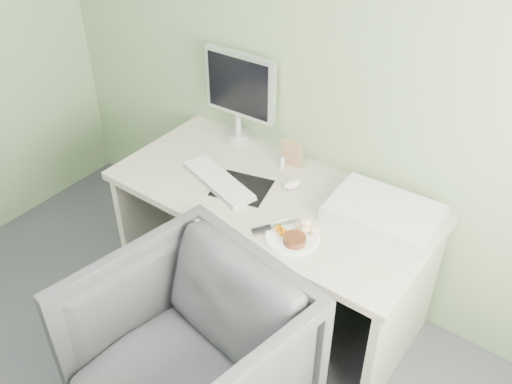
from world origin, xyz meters
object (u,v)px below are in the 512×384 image
Objects in this scene: desk_chair at (188,358)px; plate at (292,237)px; monitor at (240,92)px; scanner at (384,213)px; desk at (270,222)px.

plate is at bearing 86.83° from desk_chair.
desk_chair is at bearing -102.77° from plate.
plate is at bearing -39.74° from monitor.
monitor reaches higher than scanner.
desk is at bearing -167.95° from scanner.
scanner is 1.00m from monitor.
monitor is at bearing 166.67° from scanner.
scanner is at bearing 76.55° from desk_chair.
desk is 6.59× the size of plate.
monitor is (-0.96, 0.17, 0.25)m from scanner.
desk_chair is (0.13, -0.78, -0.16)m from desk.
desk is at bearing 141.94° from plate.
desk is 3.25× the size of scanner.
scanner reaches higher than desk.
desk is 0.81m from desk_chair.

